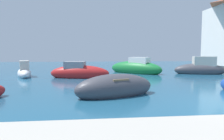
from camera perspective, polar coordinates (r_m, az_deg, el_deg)
The scene contains 5 objects.
moored_boat_0 at distance 21.39m, azimuth 23.64°, elevation 0.34°, with size 4.98×2.55×1.99m.
moored_boat_1 at distance 16.77m, azimuth -9.20°, elevation -0.71°, with size 5.04×2.33×1.63m.
moored_boat_2 at distance 9.74m, azimuth 0.95°, elevation -5.03°, with size 4.32×2.86×1.35m.
moored_boat_4 at distance 20.49m, azimuth 6.64°, elevation 0.53°, with size 5.37×5.29×1.96m.
moored_boat_5 at distance 18.90m, azimuth -23.46°, elevation -0.54°, with size 2.17×3.59×1.60m.
Camera 1 is at (-5.62, -6.66, 2.06)m, focal length 32.44 mm.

